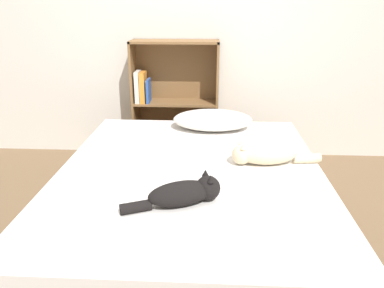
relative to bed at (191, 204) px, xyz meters
name	(u,v)px	position (x,y,z in m)	size (l,w,h in m)	color
ground_plane	(191,235)	(0.00, 0.00, -0.22)	(8.00, 8.00, 0.00)	brown
wall_back	(200,15)	(0.00, 1.40, 1.03)	(8.00, 0.06, 2.50)	silver
bed	(191,204)	(0.00, 0.00, 0.00)	(1.56, 1.93, 0.45)	#99754C
pillow	(213,120)	(0.12, 0.75, 0.30)	(0.60, 0.37, 0.14)	white
cat_light	(265,153)	(0.44, 0.10, 0.30)	(0.53, 0.20, 0.14)	beige
cat_dark	(186,193)	(0.00, -0.39, 0.29)	(0.47, 0.26, 0.15)	black
bookshelf	(173,100)	(-0.23, 1.27, 0.32)	(0.75, 0.26, 1.06)	brown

